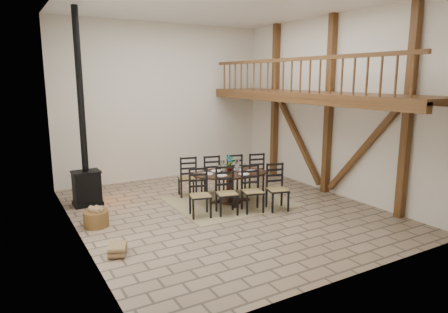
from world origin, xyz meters
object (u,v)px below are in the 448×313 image
wood_stove (85,164)px  log_basket (96,218)px  dining_table (230,188)px  log_stack (118,250)px

wood_stove → log_basket: size_ratio=9.07×
dining_table → log_basket: size_ratio=5.36×
dining_table → wood_stove: wood_stove is taller
log_basket → log_stack: 1.71m
wood_stove → log_stack: (-0.15, -3.41, -1.01)m
dining_table → wood_stove: (-3.34, 1.70, 0.70)m
wood_stove → log_basket: wood_stove is taller
wood_stove → log_basket: (-0.16, -1.70, -0.91)m
log_basket → dining_table: bearing=-0.0°
wood_stove → log_basket: bearing=-97.0°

